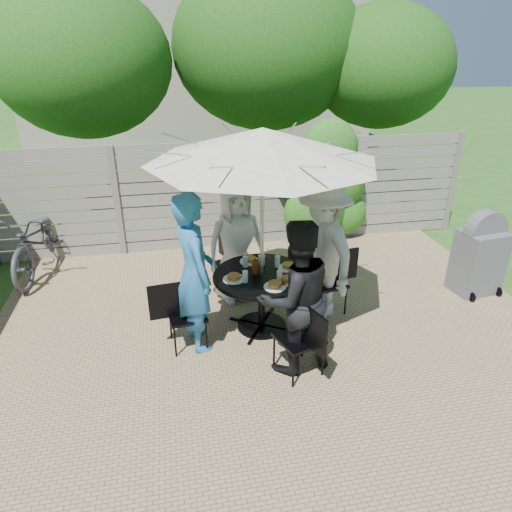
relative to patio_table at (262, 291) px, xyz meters
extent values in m
plane|color=#274F18|center=(0.13, -0.39, -0.53)|extent=(60.00, 60.00, 0.00)
cube|color=#8B7350|center=(0.13, 0.11, -0.52)|extent=(7.00, 6.00, 0.02)
cube|color=gray|center=(0.13, 2.61, 0.39)|extent=(8.00, 0.10, 1.85)
ellipsoid|color=#1E6316|center=(1.53, 2.46, 0.37)|extent=(1.20, 0.70, 1.80)
cube|color=#A09685|center=(0.13, 11.61, 1.97)|extent=(10.00, 6.00, 5.00)
ellipsoid|color=#1B4610|center=(-2.37, 4.61, 2.44)|extent=(3.20, 3.20, 2.72)
ellipsoid|color=#1B4610|center=(1.13, 5.11, 2.65)|extent=(3.80, 3.80, 3.23)
ellipsoid|color=#1B4610|center=(3.33, 4.41, 2.30)|extent=(2.80, 2.80, 2.38)
cylinder|color=black|center=(0.00, 0.00, 0.22)|extent=(1.40, 1.40, 0.03)
cylinder|color=black|center=(0.00, 0.00, -0.16)|extent=(0.08, 0.08, 0.75)
cylinder|color=black|center=(0.00, 0.00, -0.51)|extent=(0.62, 0.62, 0.04)
cylinder|color=silver|center=(0.00, 0.00, 0.64)|extent=(0.05, 0.05, 2.35)
cone|color=beige|center=(0.00, 0.00, 1.77)|extent=(3.07, 3.07, 0.36)
cube|color=black|center=(-0.21, 0.93, -0.08)|extent=(0.56, 0.56, 0.04)
cube|color=black|center=(-0.29, 1.14, 0.16)|extent=(0.17, 0.43, 0.45)
imported|color=silver|center=(-0.19, 0.81, 0.30)|extent=(0.92, 0.70, 1.67)
cube|color=black|center=(-0.93, -0.21, -0.11)|extent=(0.47, 0.47, 0.03)
cube|color=black|center=(-1.13, -0.24, 0.12)|extent=(0.42, 0.08, 0.43)
imported|color=#2567A2|center=(-0.81, -0.19, 0.41)|extent=(0.60, 0.77, 1.89)
cube|color=black|center=(0.21, -0.93, -0.09)|extent=(0.55, 0.55, 0.03)
cube|color=black|center=(0.28, -1.13, 0.15)|extent=(0.17, 0.42, 0.45)
imported|color=black|center=(0.19, -0.81, 0.34)|extent=(0.97, 0.83, 1.74)
cube|color=black|center=(0.93, 0.21, -0.10)|extent=(0.48, 0.48, 0.03)
cube|color=black|center=(1.13, 0.25, 0.13)|extent=(0.42, 0.10, 0.43)
imported|color=#B6B4B1|center=(0.81, 0.19, 0.38)|extent=(0.93, 1.30, 1.82)
cylinder|color=white|center=(-0.08, 0.35, 0.24)|extent=(0.26, 0.26, 0.01)
cylinder|color=#A86831|center=(-0.08, 0.35, 0.27)|extent=(0.15, 0.15, 0.05)
cylinder|color=white|center=(-0.35, -0.08, 0.24)|extent=(0.26, 0.26, 0.01)
cylinder|color=#A86831|center=(-0.35, -0.08, 0.27)|extent=(0.15, 0.15, 0.05)
cylinder|color=white|center=(0.08, -0.35, 0.24)|extent=(0.26, 0.26, 0.01)
cylinder|color=#A86831|center=(0.08, -0.35, 0.27)|extent=(0.15, 0.15, 0.05)
cylinder|color=white|center=(0.35, 0.08, 0.24)|extent=(0.26, 0.26, 0.01)
cylinder|color=#A86831|center=(0.35, 0.08, 0.27)|extent=(0.15, 0.15, 0.05)
cylinder|color=white|center=(0.24, -0.25, 0.24)|extent=(0.24, 0.24, 0.01)
cylinder|color=#A86831|center=(0.24, -0.25, 0.27)|extent=(0.14, 0.14, 0.05)
cylinder|color=silver|center=(-0.16, 0.23, 0.30)|extent=(0.07, 0.07, 0.14)
cylinder|color=silver|center=(-0.23, -0.16, 0.30)|extent=(0.07, 0.07, 0.14)
cylinder|color=silver|center=(0.16, -0.23, 0.30)|extent=(0.07, 0.07, 0.14)
cylinder|color=silver|center=(0.23, 0.16, 0.30)|extent=(0.07, 0.07, 0.14)
cylinder|color=#59280C|center=(-0.07, 0.04, 0.31)|extent=(0.09, 0.09, 0.16)
cylinder|color=#C6B293|center=(0.05, 0.24, 0.29)|extent=(0.08, 0.08, 0.12)
imported|color=#333338|center=(-3.05, 2.21, -0.01)|extent=(0.94, 2.06, 1.05)
cube|color=#5A5A5F|center=(3.18, 0.32, -0.07)|extent=(0.66, 0.54, 0.93)
cylinder|color=#5A5A5F|center=(3.18, 0.32, 0.40)|extent=(0.63, 0.27, 0.61)
camera|label=1|loc=(-0.99, -4.75, 2.76)|focal=32.00mm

